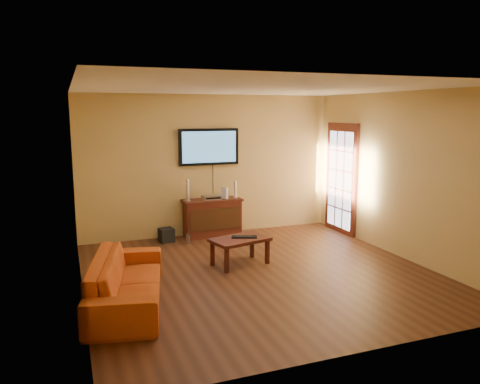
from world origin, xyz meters
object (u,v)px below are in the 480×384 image
coffee_table (240,242)px  game_console (224,193)px  sofa (126,272)px  av_receiver (211,197)px  bottle (188,239)px  keyboard (244,237)px  media_console (212,218)px  subwoofer (166,235)px  speaker_right (235,190)px  television (209,147)px  speaker_left (188,191)px

coffee_table → game_console: size_ratio=4.40×
sofa → av_receiver: sofa is taller
bottle → keyboard: size_ratio=0.48×
media_console → bottle: 0.74m
av_receiver → subwoofer: av_receiver is taller
speaker_right → sofa: bearing=-131.6°
speaker_right → keyboard: speaker_right is taller
game_console → keyboard: bearing=-122.3°
media_console → television: bearing=90.0°
media_console → keyboard: (-0.03, -1.78, 0.08)m
television → speaker_left: bearing=-160.7°
sofa → speaker_left: size_ratio=5.07×
media_console → subwoofer: (-0.92, -0.08, -0.24)m
av_receiver → keyboard: (-0.02, -1.80, -0.32)m
game_console → av_receiver: bearing=148.3°
speaker_left → subwoofer: bearing=-168.3°
television → av_receiver: size_ratio=3.50×
sofa → game_console: 3.51m
sofa → television: bearing=-22.1°
bottle → keyboard: keyboard is taller
av_receiver → game_console: size_ratio=1.50×
speaker_right → subwoofer: 1.58m
keyboard → av_receiver: bearing=89.4°
keyboard → media_console: bearing=89.0°
sofa → av_receiver: (1.95, 2.74, 0.36)m
coffee_table → bottle: bearing=108.5°
av_receiver → coffee_table: bearing=-93.9°
sofa → subwoofer: bearing=-9.6°
television → coffee_table: television is taller
television → speaker_left: size_ratio=2.89×
coffee_table → av_receiver: (0.10, 1.81, 0.40)m
subwoofer → bottle: subwoofer is taller
game_console → bottle: size_ratio=1.11×
television → av_receiver: television is taller
game_console → keyboard: (-0.27, -1.76, -0.40)m
keyboard → game_console: bearing=81.2°
speaker_left → television: bearing=19.3°
speaker_right → speaker_left: bearing=-179.4°
television → bottle: 1.80m
television → bottle: (-0.58, -0.55, -1.62)m
speaker_right → game_console: (-0.23, -0.04, -0.04)m
game_console → subwoofer: (-1.16, -0.06, -0.71)m
television → speaker_left: television is taller
keyboard → coffee_table: bearing=-170.9°
speaker_right → keyboard: (-0.51, -1.80, -0.43)m
sofa → coffee_table: bearing=-51.5°
media_console → bottle: (-0.58, -0.37, -0.27)m
subwoofer → keyboard: 1.94m
media_console → bottle: bearing=-147.4°
sofa → av_receiver: size_ratio=6.15×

